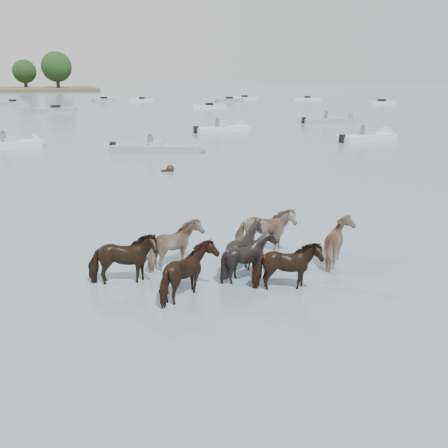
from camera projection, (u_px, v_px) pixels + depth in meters
name	position (u px, v px, depth m)	size (l,w,h in m)	color
ground	(222.00, 293.00, 12.05)	(400.00, 400.00, 0.00)	slate
pony_herd	(235.00, 253.00, 13.01)	(7.56, 3.91, 1.47)	black
swimming_pony	(169.00, 169.00, 26.94)	(0.72, 0.44, 0.44)	black
motorboat_a	(21.00, 144.00, 35.45)	(4.78, 2.50, 1.92)	silver
motorboat_b	(169.00, 149.00, 33.31)	(6.49, 3.99, 1.92)	gray
motorboat_c	(229.00, 129.00, 45.11)	(5.81, 2.48, 1.92)	silver
motorboat_d	(374.00, 137.00, 39.44)	(5.94, 2.84, 1.92)	silver
motorboat_e	(336.00, 121.00, 53.15)	(6.43, 2.18, 1.92)	gray
distant_flotilla	(87.00, 104.00, 81.22)	(102.62, 27.28, 0.93)	silver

